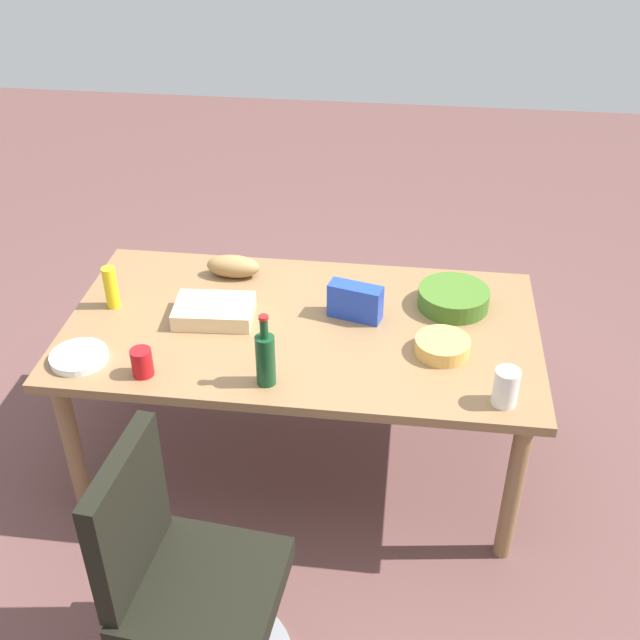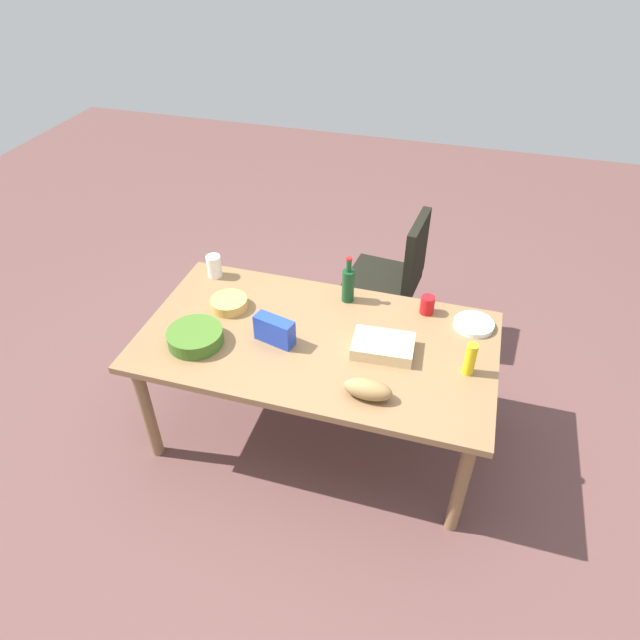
{
  "view_description": "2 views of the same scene",
  "coord_description": "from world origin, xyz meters",
  "px_view_note": "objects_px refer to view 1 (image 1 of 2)",
  "views": [
    {
      "loc": [
        -0.41,
        2.64,
        2.58
      ],
      "look_at": [
        -0.08,
        0.07,
        0.82
      ],
      "focal_mm": 44.48,
      "sensor_mm": 36.0,
      "label": 1
    },
    {
      "loc": [
        0.67,
        -2.22,
        2.74
      ],
      "look_at": [
        -0.0,
        0.07,
        0.83
      ],
      "focal_mm": 31.5,
      "sensor_mm": 36.0,
      "label": 2
    }
  ],
  "objects_px": {
    "sheet_cake": "(214,311)",
    "red_solo_cup": "(142,362)",
    "mayo_jar": "(506,387)",
    "mustard_bottle": "(111,287)",
    "paper_plate_stack": "(79,357)",
    "bread_loaf": "(233,266)",
    "salad_bowl": "(453,298)",
    "office_chair": "(190,600)",
    "wine_bottle": "(265,358)",
    "chip_bag_blue": "(355,302)",
    "chip_bowl": "(442,346)",
    "conference_table": "(302,339)"
  },
  "relations": [
    {
      "from": "sheet_cake",
      "to": "conference_table",
      "type": "bearing_deg",
      "value": 179.95
    },
    {
      "from": "chip_bag_blue",
      "to": "mayo_jar",
      "type": "relative_size",
      "value": 1.54
    },
    {
      "from": "chip_bag_blue",
      "to": "mustard_bottle",
      "type": "distance_m",
      "value": 1.02
    },
    {
      "from": "sheet_cake",
      "to": "bread_loaf",
      "type": "height_order",
      "value": "bread_loaf"
    },
    {
      "from": "chip_bag_blue",
      "to": "bread_loaf",
      "type": "bearing_deg",
      "value": -24.81
    },
    {
      "from": "chip_bag_blue",
      "to": "salad_bowl",
      "type": "xyz_separation_m",
      "value": [
        -0.4,
        -0.13,
        -0.03
      ]
    },
    {
      "from": "salad_bowl",
      "to": "chip_bowl",
      "type": "height_order",
      "value": "salad_bowl"
    },
    {
      "from": "red_solo_cup",
      "to": "conference_table",
      "type": "bearing_deg",
      "value": -143.34
    },
    {
      "from": "mustard_bottle",
      "to": "bread_loaf",
      "type": "distance_m",
      "value": 0.55
    },
    {
      "from": "wine_bottle",
      "to": "mustard_bottle",
      "type": "bearing_deg",
      "value": -30.34
    },
    {
      "from": "sheet_cake",
      "to": "bread_loaf",
      "type": "bearing_deg",
      "value": -90.96
    },
    {
      "from": "sheet_cake",
      "to": "mayo_jar",
      "type": "height_order",
      "value": "mayo_jar"
    },
    {
      "from": "office_chair",
      "to": "paper_plate_stack",
      "type": "height_order",
      "value": "office_chair"
    },
    {
      "from": "sheet_cake",
      "to": "wine_bottle",
      "type": "xyz_separation_m",
      "value": [
        -0.29,
        0.39,
        0.08
      ]
    },
    {
      "from": "mayo_jar",
      "to": "mustard_bottle",
      "type": "bearing_deg",
      "value": -15.49
    },
    {
      "from": "chip_bag_blue",
      "to": "wine_bottle",
      "type": "bearing_deg",
      "value": 58.96
    },
    {
      "from": "mayo_jar",
      "to": "office_chair",
      "type": "bearing_deg",
      "value": 34.02
    },
    {
      "from": "sheet_cake",
      "to": "mayo_jar",
      "type": "distance_m",
      "value": 1.22
    },
    {
      "from": "office_chair",
      "to": "chip_bag_blue",
      "type": "height_order",
      "value": "office_chair"
    },
    {
      "from": "wine_bottle",
      "to": "paper_plate_stack",
      "type": "relative_size",
      "value": 1.34
    },
    {
      "from": "chip_bag_blue",
      "to": "chip_bowl",
      "type": "xyz_separation_m",
      "value": [
        -0.36,
        0.21,
        -0.04
      ]
    },
    {
      "from": "conference_table",
      "to": "bread_loaf",
      "type": "relative_size",
      "value": 8.02
    },
    {
      "from": "chip_bag_blue",
      "to": "salad_bowl",
      "type": "distance_m",
      "value": 0.43
    },
    {
      "from": "red_solo_cup",
      "to": "paper_plate_stack",
      "type": "height_order",
      "value": "red_solo_cup"
    },
    {
      "from": "chip_bowl",
      "to": "mayo_jar",
      "type": "distance_m",
      "value": 0.36
    },
    {
      "from": "wine_bottle",
      "to": "mayo_jar",
      "type": "bearing_deg",
      "value": 179.19
    },
    {
      "from": "paper_plate_stack",
      "to": "bread_loaf",
      "type": "xyz_separation_m",
      "value": [
        -0.45,
        -0.69,
        0.04
      ]
    },
    {
      "from": "salad_bowl",
      "to": "mayo_jar",
      "type": "bearing_deg",
      "value": 105.45
    },
    {
      "from": "chip_bag_blue",
      "to": "bread_loaf",
      "type": "distance_m",
      "value": 0.63
    },
    {
      "from": "office_chair",
      "to": "chip_bowl",
      "type": "relative_size",
      "value": 4.54
    },
    {
      "from": "salad_bowl",
      "to": "paper_plate_stack",
      "type": "relative_size",
      "value": 1.36
    },
    {
      "from": "mustard_bottle",
      "to": "bread_loaf",
      "type": "relative_size",
      "value": 0.77
    },
    {
      "from": "salad_bowl",
      "to": "chip_bowl",
      "type": "xyz_separation_m",
      "value": [
        0.05,
        0.34,
        -0.01
      ]
    },
    {
      "from": "red_solo_cup",
      "to": "salad_bowl",
      "type": "xyz_separation_m",
      "value": [
        -1.15,
        -0.62,
        -0.01
      ]
    },
    {
      "from": "conference_table",
      "to": "salad_bowl",
      "type": "bearing_deg",
      "value": -160.77
    },
    {
      "from": "sheet_cake",
      "to": "mustard_bottle",
      "type": "bearing_deg",
      "value": -4.83
    },
    {
      "from": "wine_bottle",
      "to": "red_solo_cup",
      "type": "bearing_deg",
      "value": 1.14
    },
    {
      "from": "sheet_cake",
      "to": "red_solo_cup",
      "type": "relative_size",
      "value": 2.91
    },
    {
      "from": "chip_bowl",
      "to": "bread_loaf",
      "type": "bearing_deg",
      "value": -26.89
    },
    {
      "from": "chip_bowl",
      "to": "wine_bottle",
      "type": "height_order",
      "value": "wine_bottle"
    },
    {
      "from": "paper_plate_stack",
      "to": "mustard_bottle",
      "type": "height_order",
      "value": "mustard_bottle"
    },
    {
      "from": "red_solo_cup",
      "to": "chip_bag_blue",
      "type": "bearing_deg",
      "value": -147.23
    },
    {
      "from": "salad_bowl",
      "to": "bread_loaf",
      "type": "distance_m",
      "value": 0.98
    },
    {
      "from": "office_chair",
      "to": "mustard_bottle",
      "type": "bearing_deg",
      "value": -62.18
    },
    {
      "from": "office_chair",
      "to": "wine_bottle",
      "type": "xyz_separation_m",
      "value": [
        -0.14,
        -0.69,
        0.49
      ]
    },
    {
      "from": "conference_table",
      "to": "paper_plate_stack",
      "type": "bearing_deg",
      "value": 23.21
    },
    {
      "from": "red_solo_cup",
      "to": "wine_bottle",
      "type": "height_order",
      "value": "wine_bottle"
    },
    {
      "from": "salad_bowl",
      "to": "wine_bottle",
      "type": "height_order",
      "value": "wine_bottle"
    },
    {
      "from": "office_chair",
      "to": "mustard_bottle",
      "type": "height_order",
      "value": "office_chair"
    },
    {
      "from": "office_chair",
      "to": "salad_bowl",
      "type": "bearing_deg",
      "value": -122.72
    }
  ]
}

